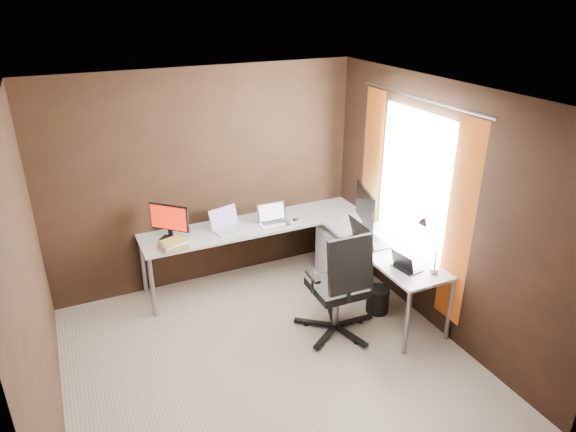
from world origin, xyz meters
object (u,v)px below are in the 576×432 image
(monitor_left, at_px, (169,220))
(office_chair, at_px, (338,304))
(laptop_silver, at_px, (273,219))
(laptop_black_small, at_px, (405,265))
(desk_lamp, at_px, (428,239))
(drawer_pedestal, at_px, (340,253))
(laptop_black_big, at_px, (366,239))
(monitor_right, at_px, (365,208))
(book_stack, at_px, (173,244))
(wastebasket, at_px, (378,300))
(laptop_white, at_px, (227,225))

(monitor_left, xyz_separation_m, office_chair, (1.33, -1.37, -0.62))
(laptop_silver, xyz_separation_m, laptop_black_small, (0.74, -1.52, -0.01))
(laptop_silver, distance_m, desk_lamp, 1.89)
(drawer_pedestal, bearing_deg, desk_lamp, -85.14)
(laptop_black_big, distance_m, desk_lamp, 0.82)
(drawer_pedestal, distance_m, monitor_right, 0.81)
(monitor_left, distance_m, book_stack, 0.29)
(laptop_black_big, distance_m, wastebasket, 0.69)
(monitor_right, xyz_separation_m, office_chair, (-0.67, -0.62, -0.68))
(laptop_silver, relative_size, book_stack, 1.17)
(desk_lamp, distance_m, office_chair, 1.10)
(desk_lamp, bearing_deg, laptop_black_big, 114.33)
(desk_lamp, height_order, wastebasket, desk_lamp)
(laptop_silver, bearing_deg, laptop_white, 174.30)
(drawer_pedestal, xyz_separation_m, desk_lamp, (0.12, -1.37, 0.78))
(laptop_black_small, bearing_deg, laptop_white, 29.89)
(monitor_left, height_order, laptop_silver, monitor_left)
(drawer_pedestal, distance_m, desk_lamp, 1.58)
(desk_lamp, bearing_deg, laptop_black_small, 149.14)
(laptop_silver, height_order, wastebasket, laptop_silver)
(laptop_white, bearing_deg, monitor_right, -44.41)
(laptop_white, xyz_separation_m, laptop_black_big, (1.23, -0.98, 0.01))
(laptop_black_small, distance_m, wastebasket, 0.74)
(monitor_left, bearing_deg, laptop_silver, 38.93)
(laptop_white, bearing_deg, laptop_black_big, -54.81)
(monitor_left, distance_m, laptop_black_small, 2.52)
(drawer_pedestal, height_order, laptop_black_small, laptop_black_small)
(monitor_left, relative_size, desk_lamp, 0.72)
(laptop_silver, bearing_deg, monitor_left, 177.87)
(desk_lamp, relative_size, office_chair, 0.48)
(monitor_right, distance_m, desk_lamp, 1.00)
(laptop_silver, bearing_deg, laptop_black_small, -61.15)
(laptop_white, distance_m, laptop_black_big, 1.57)
(laptop_black_big, bearing_deg, office_chair, 124.94)
(desk_lamp, bearing_deg, laptop_white, 139.89)
(book_stack, xyz_separation_m, office_chair, (1.36, -1.14, -0.43))
(laptop_black_big, bearing_deg, book_stack, 68.39)
(drawer_pedestal, bearing_deg, laptop_black_big, -96.14)
(laptop_black_big, xyz_separation_m, laptop_black_small, (0.05, -0.62, -0.02))
(monitor_right, distance_m, laptop_black_big, 0.37)
(monitor_right, relative_size, desk_lamp, 1.09)
(laptop_silver, distance_m, book_stack, 1.21)
(book_stack, distance_m, wastebasket, 2.27)
(monitor_right, height_order, laptop_white, monitor_right)
(drawer_pedestal, height_order, book_stack, book_stack)
(monitor_right, xyz_separation_m, laptop_white, (-1.36, 0.73, -0.24))
(laptop_black_big, bearing_deg, laptop_black_small, -175.26)
(laptop_silver, height_order, desk_lamp, desk_lamp)
(monitor_left, xyz_separation_m, book_stack, (-0.03, -0.23, -0.18))
(drawer_pedestal, relative_size, laptop_white, 1.44)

